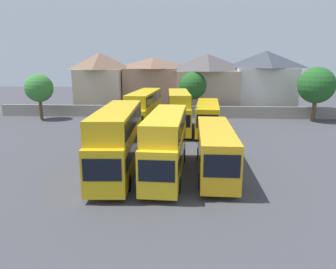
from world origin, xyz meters
TOP-DOWN VIEW (x-y plane):
  - ground at (0.00, 18.00)m, footprint 140.00×140.00m
  - depot_boundary_wall at (0.00, 25.27)m, footprint 56.00×0.50m
  - bus_1 at (-3.60, 0.05)m, footprint 3.27×11.59m
  - bus_2 at (0.08, -0.30)m, footprint 2.82×10.50m
  - bus_3 at (3.75, 0.35)m, footprint 2.66×10.56m
  - bus_4 at (-3.69, 15.17)m, footprint 3.13×12.13m
  - bus_5 at (0.52, 15.26)m, footprint 3.12×10.71m
  - bus_6 at (4.04, 15.12)m, footprint 3.28×11.38m
  - house_terrace_left at (-13.57, 31.65)m, footprint 8.31×7.06m
  - house_terrace_centre at (-4.44, 32.55)m, footprint 10.45×6.38m
  - house_terrace_right at (4.82, 30.85)m, footprint 10.55×7.79m
  - house_terrace_far_right at (14.30, 30.76)m, footprint 10.09×6.35m
  - tree_left_of_lot at (-20.25, 22.27)m, footprint 4.09×4.09m
  - tree_behind_wall at (2.40, 27.77)m, footprint 4.45×4.45m
  - tree_right_of_lot at (19.79, 23.27)m, footprint 5.13×5.13m

SIDE VIEW (x-z plane):
  - ground at x=0.00m, z-range 0.00..0.00m
  - depot_boundary_wall at x=0.00m, z-range 0.00..1.80m
  - bus_3 at x=3.75m, z-range 0.25..3.74m
  - bus_6 at x=4.04m, z-range 0.25..3.77m
  - bus_2 at x=0.08m, z-range 0.30..4.97m
  - bus_5 at x=0.52m, z-range 0.31..5.18m
  - bus_4 at x=-3.69m, z-range 0.31..5.19m
  - bus_1 at x=-3.60m, z-range 0.31..5.24m
  - tree_left_of_lot at x=-20.25m, z-range 1.28..8.00m
  - house_terrace_centre at x=-4.44m, z-range 0.08..9.32m
  - tree_behind_wall at x=2.40m, z-range 1.24..8.26m
  - house_terrace_right at x=4.82m, z-range 0.10..9.83m
  - house_terrace_left at x=-13.57m, z-range 0.10..10.14m
  - tree_right_of_lot at x=19.79m, z-range 1.29..9.05m
  - house_terrace_far_right at x=14.30m, z-range 0.10..10.34m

